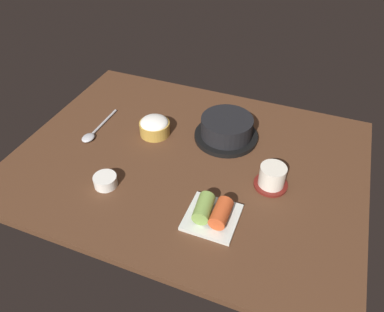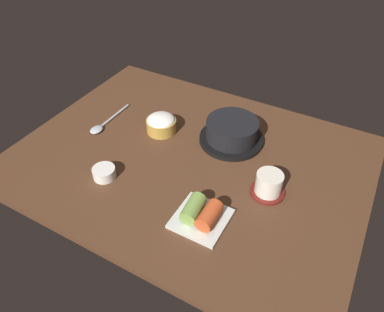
% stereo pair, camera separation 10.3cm
% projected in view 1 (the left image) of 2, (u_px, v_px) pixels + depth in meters
% --- Properties ---
extents(dining_table, '(1.00, 0.76, 0.02)m').
position_uv_depth(dining_table, '(188.00, 160.00, 1.07)').
color(dining_table, '#4C2D1C').
rests_on(dining_table, ground).
extents(stone_pot, '(0.20, 0.20, 0.07)m').
position_uv_depth(stone_pot, '(227.00, 129.00, 1.11)').
color(stone_pot, black).
rests_on(stone_pot, dining_table).
extents(rice_bowl, '(0.09, 0.09, 0.06)m').
position_uv_depth(rice_bowl, '(155.00, 126.00, 1.14)').
color(rice_bowl, '#B78C38').
rests_on(rice_bowl, dining_table).
extents(tea_cup_with_saucer, '(0.09, 0.09, 0.07)m').
position_uv_depth(tea_cup_with_saucer, '(272.00, 177.00, 0.96)').
color(tea_cup_with_saucer, maroon).
rests_on(tea_cup_with_saucer, dining_table).
extents(kimchi_plate, '(0.13, 0.13, 0.05)m').
position_uv_depth(kimchi_plate, '(212.00, 213.00, 0.88)').
color(kimchi_plate, silver).
rests_on(kimchi_plate, dining_table).
extents(side_bowl_near, '(0.06, 0.06, 0.03)m').
position_uv_depth(side_bowl_near, '(105.00, 181.00, 0.97)').
color(side_bowl_near, white).
rests_on(side_bowl_near, dining_table).
extents(spoon, '(0.04, 0.19, 0.01)m').
position_uv_depth(spoon, '(93.00, 133.00, 1.15)').
color(spoon, '#B7B7BC').
rests_on(spoon, dining_table).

